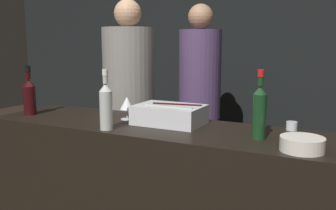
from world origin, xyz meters
TOP-DOWN VIEW (x-y plane):
  - wall_back_chalkboard at (0.00, 2.29)m, footprint 6.40×0.06m
  - bar_counter at (0.00, 0.29)m, footprint 2.23×0.57m
  - ice_bin_with_bottles at (-0.01, 0.35)m, footprint 0.39×0.27m
  - bowl_white at (0.76, 0.13)m, footprint 0.20×0.20m
  - wine_glass at (-0.30, 0.35)m, footprint 0.09×0.09m
  - candle_votive at (0.66, 0.52)m, footprint 0.06×0.06m
  - white_wine_bottle at (-0.26, 0.07)m, footprint 0.07×0.07m
  - red_wine_bottle_burgundy at (0.54, 0.25)m, footprint 0.07×0.07m
  - red_wine_bottle_black_foil at (-0.96, 0.19)m, footprint 0.08×0.08m
  - person_in_hoodie at (-0.23, 1.38)m, footprint 0.36×0.36m
  - person_blond_tee at (-0.64, 0.89)m, footprint 0.40×0.40m

SIDE VIEW (x-z plane):
  - bar_counter at x=0.00m, z-range 0.00..1.00m
  - person_blond_tee at x=-0.64m, z-range 0.10..1.89m
  - person_in_hoodie at x=-0.23m, z-range 0.11..1.89m
  - candle_votive at x=0.66m, z-range 1.00..1.04m
  - bowl_white at x=0.76m, z-range 1.00..1.06m
  - ice_bin_with_bottles at x=-0.01m, z-range 1.00..1.12m
  - wine_glass at x=-0.30m, z-range 1.02..1.17m
  - red_wine_bottle_black_foil at x=-0.96m, z-range 0.97..1.29m
  - white_wine_bottle at x=-0.26m, z-range 0.97..1.30m
  - red_wine_bottle_burgundy at x=0.54m, z-range 0.97..1.32m
  - wall_back_chalkboard at x=0.00m, z-range 0.00..2.80m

